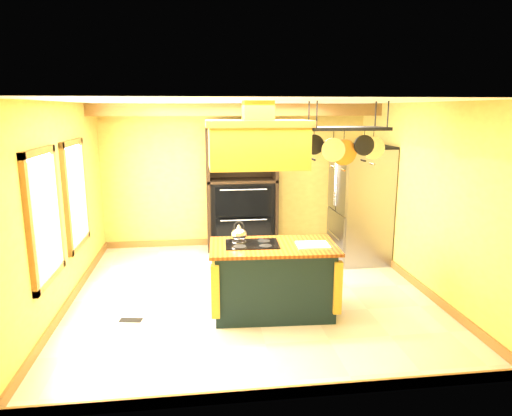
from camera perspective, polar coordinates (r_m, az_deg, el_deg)
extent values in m
plane|color=beige|center=(6.71, -0.69, -10.55)|extent=(5.00, 5.00, 0.00)
plane|color=white|center=(6.19, -0.75, 13.16)|extent=(5.00, 5.00, 0.00)
cube|color=gold|center=(8.77, -2.59, 4.04)|extent=(5.00, 0.02, 2.70)
cube|color=gold|center=(3.92, 3.49, -6.42)|extent=(5.00, 0.02, 2.70)
cube|color=gold|center=(6.53, -23.09, 0.19)|extent=(0.02, 5.00, 2.70)
cube|color=gold|center=(7.05, 19.93, 1.27)|extent=(0.02, 5.00, 2.70)
cube|color=brown|center=(7.88, -2.19, 12.16)|extent=(5.00, 0.15, 0.20)
cube|color=brown|center=(5.76, -24.94, -0.97)|extent=(0.06, 1.06, 1.56)
cube|color=white|center=(5.75, -24.70, -0.96)|extent=(0.02, 0.85, 1.34)
cube|color=brown|center=(7.08, -21.61, 1.61)|extent=(0.06, 1.06, 1.56)
cube|color=white|center=(7.07, -21.41, 1.61)|extent=(0.02, 0.85, 1.34)
cube|color=black|center=(5.95, 2.15, -9.06)|extent=(1.51, 0.87, 0.88)
cube|color=brown|center=(5.80, 2.19, -4.83)|extent=(1.65, 0.97, 0.04)
cube|color=black|center=(5.81, -0.49, -4.52)|extent=(0.69, 0.50, 0.01)
ellipsoid|color=silver|center=(5.88, -2.13, -3.28)|extent=(0.20, 0.20, 0.16)
cube|color=white|center=(5.80, 7.11, -4.60)|extent=(0.42, 0.33, 0.02)
cube|color=gold|center=(5.53, 0.23, 7.54)|extent=(1.17, 0.63, 0.50)
cube|color=brown|center=(5.52, 0.23, 10.52)|extent=(1.24, 0.70, 0.08)
cube|color=gold|center=(5.51, 0.24, 11.68)|extent=(0.35, 0.35, 0.30)
cube|color=black|center=(5.77, 11.30, 9.73)|extent=(0.96, 0.48, 0.04)
cylinder|color=black|center=(5.45, 7.61, 11.45)|extent=(0.02, 0.02, 0.33)
cylinder|color=black|center=(6.09, 14.72, 11.24)|extent=(0.02, 0.02, 0.33)
cylinder|color=black|center=(5.76, 7.24, 7.87)|extent=(0.25, 0.03, 0.25)
cylinder|color=silver|center=(5.63, 9.63, 7.19)|extent=(0.29, 0.03, 0.29)
cylinder|color=#AB692A|center=(5.88, 10.88, 6.86)|extent=(0.33, 0.03, 0.33)
cylinder|color=black|center=(5.75, 13.35, 7.63)|extent=(0.25, 0.03, 0.25)
cylinder|color=silver|center=(6.00, 14.42, 7.28)|extent=(0.29, 0.03, 0.29)
cube|color=gray|center=(8.10, 12.91, 0.43)|extent=(0.82, 1.01, 1.97)
cube|color=gray|center=(7.65, 10.71, 3.14)|extent=(0.03, 0.48, 1.06)
cube|color=gray|center=(8.13, 9.63, 3.71)|extent=(0.03, 0.48, 1.06)
cube|color=gray|center=(8.09, 9.90, -3.33)|extent=(0.03, 0.97, 0.83)
cube|color=black|center=(8.35, 12.60, -6.00)|extent=(0.78, 0.96, 0.06)
cube|color=black|center=(8.75, -1.94, 2.75)|extent=(1.31, 0.06, 2.31)
cube|color=black|center=(8.48, -5.98, 2.37)|extent=(0.06, 0.55, 2.31)
cube|color=black|center=(8.59, 2.37, 2.57)|extent=(0.06, 0.55, 2.31)
cube|color=black|center=(8.49, -1.79, 3.48)|extent=(1.31, 0.55, 0.05)
cube|color=black|center=(8.64, -1.78, -0.58)|extent=(1.19, 0.45, 1.25)
cube|color=black|center=(8.26, -1.57, 0.75)|extent=(1.02, 0.04, 0.55)
cube|color=black|center=(8.39, -1.55, -2.95)|extent=(1.02, 0.04, 0.50)
cube|color=black|center=(8.45, -1.80, 5.16)|extent=(1.19, 0.49, 0.02)
cube|color=black|center=(8.42, -1.81, 7.00)|extent=(1.19, 0.49, 0.02)
cube|color=black|center=(8.40, -1.82, 8.77)|extent=(1.19, 0.49, 0.03)
cylinder|color=white|center=(8.37, -3.97, 5.42)|extent=(0.22, 0.22, 0.07)
cylinder|color=#3F74B1|center=(8.41, 0.63, 7.68)|extent=(0.10, 0.10, 0.17)
cube|color=black|center=(6.12, -15.38, -13.36)|extent=(0.30, 0.16, 0.01)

